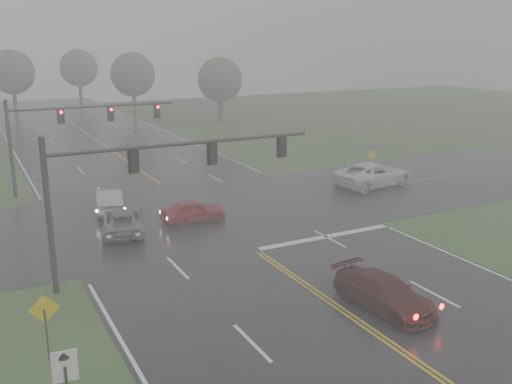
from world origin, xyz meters
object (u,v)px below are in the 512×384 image
pickup_white (372,186)px  sedan_silver (110,212)px  sedan_red (194,222)px  signal_gantry_far (64,126)px  sedan_maroon (383,309)px  signal_gantry_near (139,175)px  car_grey (124,233)px

pickup_white → sedan_silver: bearing=74.2°
sedan_red → signal_gantry_far: bearing=28.1°
sedan_maroon → sedan_silver: (-6.80, 18.99, 0.00)m
signal_gantry_near → signal_gantry_far: signal_gantry_near is taller
car_grey → signal_gantry_far: bearing=-70.4°
sedan_red → car_grey: bearing=92.6°
sedan_maroon → sedan_red: (-2.73, 14.51, 0.00)m
sedan_red → signal_gantry_near: 9.67m
signal_gantry_near → signal_gantry_far: bearing=90.9°
signal_gantry_far → sedan_maroon: bearing=-72.5°
sedan_maroon → pickup_white: pickup_white is taller
sedan_silver → sedan_maroon: bearing=120.2°
sedan_red → pickup_white: size_ratio=0.61×
sedan_red → sedan_maroon: bearing=-166.8°
sedan_red → pickup_white: pickup_white is taller
pickup_white → signal_gantry_near: 22.61m
car_grey → sedan_red: bearing=-165.7°
pickup_white → signal_gantry_near: size_ratio=0.50×
sedan_silver → signal_gantry_far: bearing=-68.3°
sedan_maroon → signal_gantry_far: bearing=100.1°
sedan_maroon → sedan_silver: 20.17m
sedan_maroon → sedan_silver: sedan_silver is taller
sedan_silver → signal_gantry_near: (-1.04, -11.05, 4.91)m
sedan_red → car_grey: car_grey is taller
sedan_red → sedan_silver: bearing=44.8°
sedan_red → signal_gantry_far: 13.37m
sedan_silver → signal_gantry_near: bearing=95.2°
pickup_white → sedan_maroon: bearing=134.4°
sedan_maroon → pickup_white: bearing=45.2°
car_grey → pickup_white: (19.62, 1.89, 0.00)m
sedan_silver → car_grey: (-0.27, -4.48, 0.00)m
car_grey → signal_gantry_far: 12.28m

